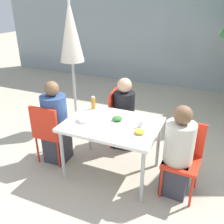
{
  "coord_description": "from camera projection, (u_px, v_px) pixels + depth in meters",
  "views": [
    {
      "loc": [
        1.08,
        -2.49,
        2.15
      ],
      "look_at": [
        0.0,
        0.0,
        0.89
      ],
      "focal_mm": 40.0,
      "sensor_mm": 36.0,
      "label": 1
    }
  ],
  "objects": [
    {
      "name": "bottle",
      "position": [
        93.0,
        103.0,
        3.41
      ],
      "size": [
        0.06,
        0.06,
        0.18
      ],
      "color": "#B7751E",
      "rests_on": "dining_table"
    },
    {
      "name": "person_left",
      "position": [
        56.0,
        125.0,
        3.41
      ],
      "size": [
        0.34,
        0.34,
        1.17
      ],
      "rotation": [
        0.0,
        0.0,
        0.04
      ],
      "color": "#383842",
      "rests_on": "ground"
    },
    {
      "name": "dining_table",
      "position": [
        112.0,
        128.0,
        3.08
      ],
      "size": [
        1.16,
        0.84,
        0.74
      ],
      "color": "white",
      "rests_on": "ground"
    },
    {
      "name": "closed_umbrella",
      "position": [
        71.0,
        37.0,
        3.91
      ],
      "size": [
        0.39,
        0.39,
        2.13
      ],
      "color": "#333333",
      "rests_on": "ground"
    },
    {
      "name": "building_facade",
      "position": [
        177.0,
        26.0,
        6.04
      ],
      "size": [
        10.0,
        0.2,
        3.0
      ],
      "color": "#89999E",
      "rests_on": "ground"
    },
    {
      "name": "person_far",
      "position": [
        124.0,
        115.0,
        3.74
      ],
      "size": [
        0.32,
        0.32,
        1.11
      ],
      "rotation": [
        0.0,
        0.0,
        -1.43
      ],
      "color": "black",
      "rests_on": "ground"
    },
    {
      "name": "ground_plane",
      "position": [
        112.0,
        171.0,
        3.37
      ],
      "size": [
        24.0,
        24.0,
        0.0
      ],
      "primitive_type": "plane",
      "color": "#B2A893"
    },
    {
      "name": "salad_bowl",
      "position": [
        85.0,
        119.0,
        3.11
      ],
      "size": [
        0.2,
        0.2,
        0.05
      ],
      "color": "white",
      "rests_on": "dining_table"
    },
    {
      "name": "plate_1",
      "position": [
        139.0,
        133.0,
        2.79
      ],
      "size": [
        0.22,
        0.22,
        0.06
      ],
      "color": "white",
      "rests_on": "dining_table"
    },
    {
      "name": "plate_0",
      "position": [
        117.0,
        120.0,
        3.09
      ],
      "size": [
        0.23,
        0.23,
        0.07
      ],
      "color": "white",
      "rests_on": "dining_table"
    },
    {
      "name": "person_right",
      "position": [
        178.0,
        154.0,
        2.81
      ],
      "size": [
        0.33,
        0.33,
        1.13
      ],
      "rotation": [
        0.0,
        0.0,
        3.09
      ],
      "color": "#383842",
      "rests_on": "ground"
    },
    {
      "name": "chair_right",
      "position": [
        184.0,
        153.0,
        2.87
      ],
      "size": [
        0.42,
        0.42,
        0.87
      ],
      "rotation": [
        0.0,
        0.0,
        3.09
      ],
      "color": "red",
      "rests_on": "ground"
    },
    {
      "name": "chair_left",
      "position": [
        49.0,
        130.0,
        3.37
      ],
      "size": [
        0.41,
        0.41,
        0.87
      ],
      "rotation": [
        0.0,
        0.0,
        0.04
      ],
      "color": "red",
      "rests_on": "ground"
    },
    {
      "name": "chair_far",
      "position": [
        120.0,
        114.0,
        3.81
      ],
      "size": [
        0.45,
        0.45,
        0.87
      ],
      "rotation": [
        0.0,
        0.0,
        -1.43
      ],
      "color": "red",
      "rests_on": "ground"
    },
    {
      "name": "drinking_cup",
      "position": [
        141.0,
        124.0,
        2.93
      ],
      "size": [
        0.08,
        0.08,
        0.1
      ],
      "color": "white",
      "rests_on": "dining_table"
    }
  ]
}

